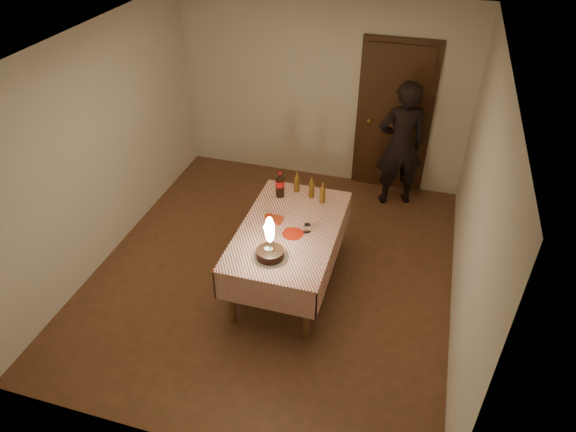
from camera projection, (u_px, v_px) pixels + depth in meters
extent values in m
cube|color=brown|center=(274.00, 269.00, 5.99)|extent=(4.00, 4.50, 0.01)
cube|color=beige|center=(322.00, 92.00, 6.99)|extent=(4.00, 0.04, 2.60)
cube|color=beige|center=(171.00, 338.00, 3.48)|extent=(4.00, 0.04, 2.60)
cube|color=beige|center=(101.00, 148.00, 5.69)|extent=(0.04, 4.50, 2.60)
cube|color=beige|center=(476.00, 205.00, 4.78)|extent=(0.04, 4.50, 2.60)
cube|color=silver|center=(269.00, 46.00, 4.47)|extent=(4.00, 4.50, 0.04)
cube|color=#472814|center=(393.00, 120.00, 6.90)|extent=(0.85, 0.05, 2.05)
sphere|color=#B28C33|center=(369.00, 121.00, 6.94)|extent=(0.06, 0.06, 0.06)
cube|color=brown|center=(289.00, 231.00, 5.40)|extent=(0.90, 1.60, 0.04)
cylinder|color=brown|center=(231.00, 297.00, 5.13)|extent=(0.07, 0.07, 0.71)
cylinder|color=brown|center=(307.00, 313.00, 4.95)|extent=(0.07, 0.07, 0.71)
cylinder|color=brown|center=(276.00, 214.00, 6.29)|extent=(0.07, 0.07, 0.71)
cylinder|color=brown|center=(338.00, 225.00, 6.11)|extent=(0.07, 0.07, 0.71)
cube|color=white|center=(289.00, 229.00, 5.39)|extent=(1.02, 1.72, 0.01)
cube|color=white|center=(264.00, 296.00, 4.82)|extent=(1.02, 0.01, 0.34)
cube|color=white|center=(309.00, 199.00, 6.16)|extent=(1.02, 0.01, 0.34)
cube|color=white|center=(245.00, 234.00, 5.60)|extent=(0.01, 1.72, 0.34)
cube|color=white|center=(335.00, 250.00, 5.38)|extent=(0.01, 1.72, 0.34)
cylinder|color=white|center=(270.00, 257.00, 5.00)|extent=(0.34, 0.34, 0.01)
cylinder|color=black|center=(270.00, 253.00, 4.97)|extent=(0.26, 0.26, 0.08)
cylinder|color=white|center=(269.00, 249.00, 4.97)|extent=(0.07, 0.07, 0.00)
sphere|color=red|center=(273.00, 251.00, 4.93)|extent=(0.02, 0.02, 0.02)
cube|color=#19721E|center=(274.00, 252.00, 4.92)|extent=(0.02, 0.01, 0.00)
cube|color=#19721E|center=(272.00, 252.00, 4.92)|extent=(0.01, 0.02, 0.00)
cylinder|color=#262628|center=(270.00, 245.00, 4.92)|extent=(0.01, 0.01, 0.12)
ellipsoid|color=#FFF2BF|center=(270.00, 230.00, 4.80)|extent=(0.09, 0.09, 0.29)
sphere|color=white|center=(270.00, 239.00, 4.87)|extent=(0.04, 0.04, 0.04)
cylinder|color=red|center=(293.00, 234.00, 5.30)|extent=(0.22, 0.22, 0.01)
cylinder|color=#A9260B|center=(268.00, 219.00, 5.43)|extent=(0.08, 0.08, 0.10)
cylinder|color=white|center=(307.00, 228.00, 5.31)|extent=(0.07, 0.07, 0.09)
cube|color=#A92C13|center=(275.00, 220.00, 5.49)|extent=(0.15, 0.15, 0.02)
cylinder|color=black|center=(280.00, 188.00, 5.82)|extent=(0.10, 0.10, 0.22)
cylinder|color=red|center=(280.00, 183.00, 5.78)|extent=(0.10, 0.10, 0.07)
cone|color=black|center=(280.00, 177.00, 5.73)|extent=(0.10, 0.10, 0.08)
cylinder|color=red|center=(280.00, 173.00, 5.70)|extent=(0.03, 0.03, 0.02)
cylinder|color=#5B390F|center=(297.00, 184.00, 5.91)|extent=(0.06, 0.06, 0.18)
cone|color=#5B390F|center=(297.00, 175.00, 5.84)|extent=(0.06, 0.06, 0.06)
cylinder|color=olive|center=(297.00, 173.00, 5.82)|extent=(0.02, 0.02, 0.02)
cylinder|color=#5B390F|center=(322.00, 195.00, 5.73)|extent=(0.06, 0.06, 0.18)
cone|color=#5B390F|center=(323.00, 186.00, 5.66)|extent=(0.06, 0.06, 0.06)
cylinder|color=olive|center=(323.00, 184.00, 5.64)|extent=(0.02, 0.02, 0.02)
cylinder|color=#5B390F|center=(311.00, 190.00, 5.82)|extent=(0.06, 0.06, 0.18)
cone|color=#5B390F|center=(312.00, 181.00, 5.75)|extent=(0.06, 0.06, 0.06)
cylinder|color=olive|center=(312.00, 178.00, 5.73)|extent=(0.02, 0.02, 0.02)
imported|color=black|center=(401.00, 145.00, 6.66)|extent=(0.74, 0.63, 1.74)
cube|color=black|center=(404.00, 96.00, 6.41)|extent=(0.15, 0.13, 0.10)
cylinder|color=black|center=(402.00, 94.00, 6.47)|extent=(0.10, 0.10, 0.08)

